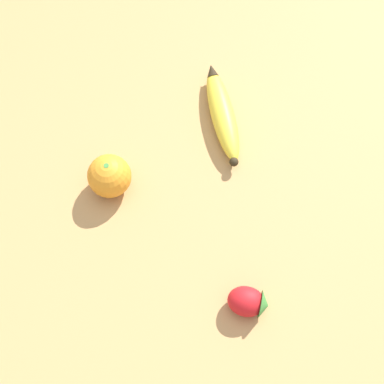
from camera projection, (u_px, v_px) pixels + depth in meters
ground_plane at (273, 180)px, 0.88m from camera, size 3.00×3.00×0.00m
banana at (222, 113)px, 0.91m from camera, size 0.18×0.13×0.04m
orange at (109, 176)px, 0.84m from camera, size 0.07×0.07×0.07m
strawberry at (249, 302)px, 0.77m from camera, size 0.05×0.06×0.04m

